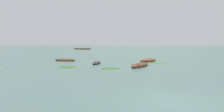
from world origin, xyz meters
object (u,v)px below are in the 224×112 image
object	(u,v)px
rowboat_3	(140,65)
rowboat_4	(148,60)
ferry_0	(82,49)
rowboat_1	(97,63)
rowboat_0	(65,60)

from	to	relation	value
rowboat_3	rowboat_4	bearing A→B (deg)	74.20
rowboat_4	ferry_0	xyz separation A→B (m)	(-26.24, 87.73, 0.23)
rowboat_1	ferry_0	world-z (taller)	ferry_0
rowboat_1	rowboat_3	distance (m)	6.61
rowboat_3	rowboat_4	world-z (taller)	rowboat_4
rowboat_3	ferry_0	xyz separation A→B (m)	(-24.18, 95.01, 0.25)
rowboat_1	ferry_0	distance (m)	93.45
rowboat_1	rowboat_4	size ratio (longest dim) A/B	0.93
rowboat_1	rowboat_3	xyz separation A→B (m)	(5.66, -3.41, 0.04)
ferry_0	rowboat_1	bearing A→B (deg)	-78.57
rowboat_0	rowboat_1	size ratio (longest dim) A/B	1.12
rowboat_3	ferry_0	distance (m)	98.04
rowboat_1	rowboat_4	world-z (taller)	rowboat_4
rowboat_3	ferry_0	world-z (taller)	ferry_0
rowboat_1	rowboat_4	xyz separation A→B (m)	(7.72, 3.87, 0.06)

